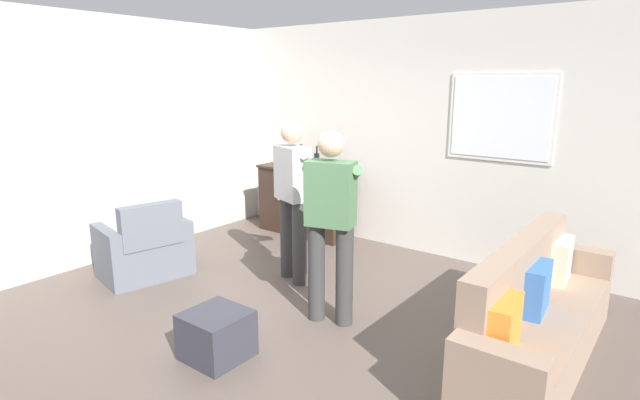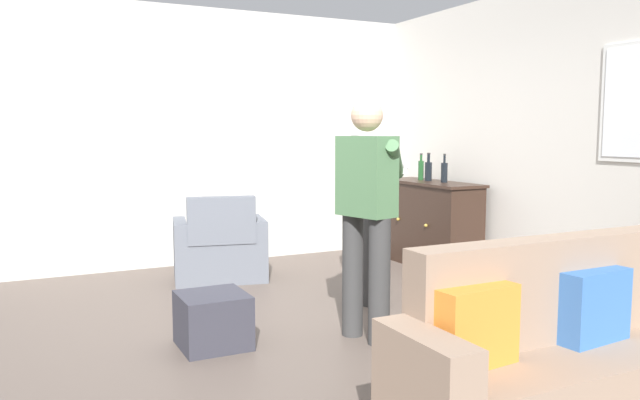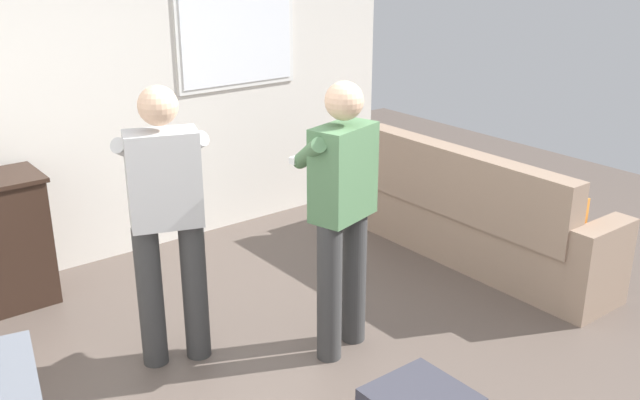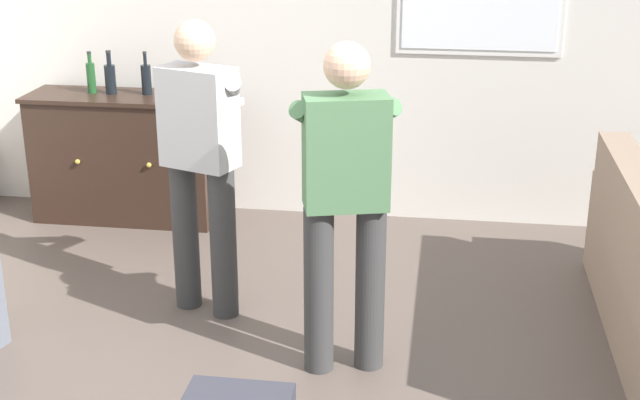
% 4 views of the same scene
% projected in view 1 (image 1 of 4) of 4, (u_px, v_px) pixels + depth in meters
% --- Properties ---
extents(ground, '(10.40, 10.40, 0.00)m').
position_uv_depth(ground, '(262.00, 324.00, 4.35)').
color(ground, brown).
extents(wall_back_with_window, '(5.20, 0.15, 2.80)m').
position_uv_depth(wall_back_with_window, '(413.00, 137.00, 6.06)').
color(wall_back_with_window, silver).
rests_on(wall_back_with_window, ground).
extents(wall_side_left, '(0.12, 5.20, 2.80)m').
position_uv_depth(wall_side_left, '(87.00, 142.00, 5.60)').
color(wall_side_left, beige).
rests_on(wall_side_left, ground).
extents(couch, '(0.57, 2.32, 0.94)m').
position_uv_depth(couch, '(537.00, 320.00, 3.67)').
color(couch, gray).
rests_on(couch, ground).
extents(armchair, '(0.81, 0.99, 0.85)m').
position_uv_depth(armchair, '(145.00, 251.00, 5.36)').
color(armchair, slate).
rests_on(armchair, ground).
extents(sideboard_cabinet, '(1.34, 0.49, 0.93)m').
position_uv_depth(sideboard_cabinet, '(304.00, 201.00, 6.85)').
color(sideboard_cabinet, black).
rests_on(sideboard_cabinet, ground).
extents(bottle_wine_green, '(0.06, 0.06, 0.30)m').
position_uv_depth(bottle_wine_green, '(293.00, 157.00, 6.87)').
color(bottle_wine_green, '#1E4C23').
rests_on(bottle_wine_green, sideboard_cabinet).
extents(bottle_liquor_amber, '(0.07, 0.07, 0.30)m').
position_uv_depth(bottle_liquor_amber, '(317.00, 160.00, 6.64)').
color(bottle_liquor_amber, black).
rests_on(bottle_liquor_amber, sideboard_cabinet).
extents(bottle_spirits_clear, '(0.08, 0.08, 0.31)m').
position_uv_depth(bottle_spirits_clear, '(301.00, 158.00, 6.78)').
color(bottle_spirits_clear, black).
rests_on(bottle_spirits_clear, sideboard_cabinet).
extents(ottoman, '(0.45, 0.45, 0.37)m').
position_uv_depth(ottoman, '(217.00, 335.00, 3.80)').
color(ottoman, '#33333D').
rests_on(ottoman, ground).
extents(person_standing_left, '(0.53, 0.52, 1.68)m').
position_uv_depth(person_standing_left, '(294.00, 194.00, 5.13)').
color(person_standing_left, '#383838').
rests_on(person_standing_left, ground).
extents(person_standing_right, '(0.54, 0.52, 1.68)m').
position_uv_depth(person_standing_right, '(331.00, 218.00, 4.22)').
color(person_standing_right, '#383838').
rests_on(person_standing_right, ground).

